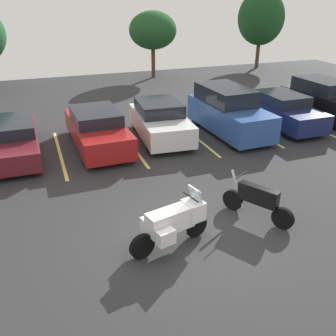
# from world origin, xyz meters

# --- Properties ---
(ground) EXTENTS (44.00, 44.00, 0.10)m
(ground) POSITION_xyz_m (0.00, 0.00, -0.05)
(ground) COLOR #2D2D30
(motorcycle_touring) EXTENTS (2.21, 1.08, 1.46)m
(motorcycle_touring) POSITION_xyz_m (-0.52, -0.20, 0.70)
(motorcycle_touring) COLOR black
(motorcycle_touring) RESTS_ON ground
(motorcycle_second) EXTENTS (1.19, 1.93, 1.26)m
(motorcycle_second) POSITION_xyz_m (2.09, 0.19, 0.58)
(motorcycle_second) COLOR black
(motorcycle_second) RESTS_ON ground
(parking_stripes) EXTENTS (26.10, 5.08, 0.01)m
(parking_stripes) POSITION_xyz_m (-1.20, 6.88, 0.00)
(parking_stripes) COLOR #EAE066
(parking_stripes) RESTS_ON ground
(car_maroon) EXTENTS (1.93, 4.73, 1.34)m
(car_maroon) POSITION_xyz_m (-4.32, 7.28, 0.67)
(car_maroon) COLOR maroon
(car_maroon) RESTS_ON ground
(car_red) EXTENTS (2.04, 4.90, 1.52)m
(car_red) POSITION_xyz_m (-1.07, 7.12, 0.75)
(car_red) COLOR maroon
(car_red) RESTS_ON ground
(car_white) EXTENTS (2.18, 4.37, 1.58)m
(car_white) POSITION_xyz_m (1.65, 7.19, 0.77)
(car_white) COLOR white
(car_white) RESTS_ON ground
(car_blue) EXTENTS (2.08, 4.83, 2.01)m
(car_blue) POSITION_xyz_m (4.73, 6.83, 0.97)
(car_blue) COLOR #2D519E
(car_blue) RESTS_ON ground
(car_navy) EXTENTS (1.86, 4.68, 1.53)m
(car_navy) POSITION_xyz_m (7.58, 6.86, 0.75)
(car_navy) COLOR navy
(car_navy) RESTS_ON ground
(car_black) EXTENTS (2.09, 4.48, 1.88)m
(car_black) POSITION_xyz_m (10.21, 7.26, 0.93)
(car_black) COLOR black
(car_black) RESTS_ON ground
(tree_rear) EXTENTS (3.66, 3.66, 5.97)m
(tree_rear) POSITION_xyz_m (14.62, 20.32, 3.87)
(tree_rear) COLOR #4C3823
(tree_rear) RESTS_ON ground
(tree_left) EXTENTS (3.36, 3.36, 4.60)m
(tree_left) POSITION_xyz_m (5.33, 19.51, 3.28)
(tree_left) COLOR #4C3823
(tree_left) RESTS_ON ground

